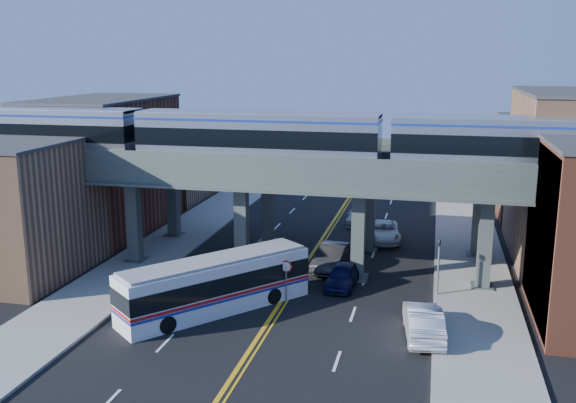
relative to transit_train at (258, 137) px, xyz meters
name	(u,v)px	position (x,y,z in m)	size (l,w,h in m)	color
ground	(269,321)	(2.80, -8.00, -9.37)	(120.00, 120.00, 0.00)	black
sidewalk_west	(154,254)	(-8.70, 2.00, -9.29)	(5.00, 70.00, 0.16)	gray
sidewalk_east	(472,277)	(14.30, 2.00, -9.29)	(5.00, 70.00, 0.16)	gray
building_west_a	(17,210)	(-15.70, -4.00, -4.87)	(8.00, 10.00, 9.00)	#956B4D
building_west_b	(105,166)	(-15.70, 8.00, -3.87)	(8.00, 14.00, 11.00)	brown
building_west_c	(168,160)	(-15.70, 21.00, -5.37)	(8.00, 10.00, 8.00)	#956B4D
building_east_b	(575,178)	(21.30, 8.00, -3.37)	(8.00, 14.00, 12.00)	#956B4D
building_east_c	(545,169)	(21.30, 21.00, -4.87)	(8.00, 10.00, 9.00)	brown
mural_panel	(540,237)	(17.35, -4.00, -4.62)	(0.10, 9.50, 9.50)	teal
elevated_viaduct_near	(299,182)	(2.80, 0.00, -2.90)	(52.00, 3.60, 7.40)	#414B49
elevated_viaduct_far	(318,165)	(2.80, 7.00, -2.90)	(52.00, 3.60, 7.40)	#414B49
transit_train	(258,137)	(0.00, 0.00, 0.00)	(49.72, 3.12, 3.64)	black
stop_sign	(286,274)	(3.10, -5.00, -7.61)	(0.76, 0.09, 2.63)	slate
traffic_signal	(439,261)	(12.00, -2.00, -7.07)	(0.15, 0.18, 4.10)	slate
transit_bus	(216,285)	(-0.58, -7.20, -7.82)	(9.52, 10.66, 3.02)	white
car_lane_a	(343,275)	(6.04, -1.57, -8.62)	(1.76, 4.39, 1.49)	#10103C
car_lane_b	(332,257)	(4.84, 1.74, -8.50)	(1.83, 5.25, 1.73)	#28282A
car_lane_c	(384,231)	(7.72, 9.76, -8.62)	(2.49, 5.41, 1.50)	silver
car_lane_d	(359,215)	(5.16, 14.76, -8.64)	(2.04, 5.03, 1.46)	#ADACB1
car_parked_curb	(423,321)	(11.30, -8.18, -8.50)	(1.83, 5.25, 1.73)	silver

